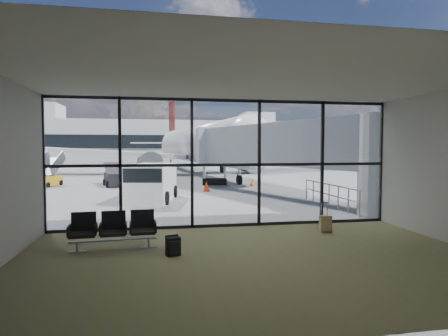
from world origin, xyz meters
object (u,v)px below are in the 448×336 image
object	(u,v)px
backpack	(173,246)
service_van	(152,182)
seating_row	(114,228)
mobile_stairs	(46,180)
airliner	(196,145)
belt_loader	(115,178)
suitcase	(326,224)

from	to	relation	value
backpack	service_van	bearing A→B (deg)	76.92
backpack	seating_row	bearing A→B (deg)	130.47
backpack	mobile_stairs	world-z (taller)	mobile_stairs
airliner	belt_loader	xyz separation A→B (m)	(-7.49, -14.52, -2.57)
belt_loader	service_van	bearing A→B (deg)	-86.22
suitcase	airliner	size ratio (longest dim) A/B	0.02
seating_row	backpack	size ratio (longest dim) A/B	4.37
service_van	backpack	bearing A→B (deg)	-75.33
seating_row	service_van	xyz separation A→B (m)	(0.93, 9.29, 0.43)
backpack	suitcase	world-z (taller)	suitcase
suitcase	backpack	bearing A→B (deg)	-157.01
seating_row	mobile_stairs	bearing A→B (deg)	106.37
backpack	mobile_stairs	size ratio (longest dim) A/B	0.17
suitcase	airliner	distance (m)	31.85
backpack	airliner	size ratio (longest dim) A/B	0.01
seating_row	belt_loader	bearing A→B (deg)	92.08
service_van	mobile_stairs	bearing A→B (deg)	140.85
backpack	mobile_stairs	bearing A→B (deg)	96.47
airliner	service_van	world-z (taller)	airliner
suitcase	belt_loader	world-z (taller)	belt_loader
seating_row	mobile_stairs	size ratio (longest dim) A/B	0.73
backpack	belt_loader	size ratio (longest dim) A/B	0.14
airliner	service_van	size ratio (longest dim) A/B	8.41
seating_row	suitcase	world-z (taller)	seating_row
belt_loader	mobile_stairs	size ratio (longest dim) A/B	1.21
mobile_stairs	suitcase	bearing A→B (deg)	-38.00
seating_row	suitcase	bearing A→B (deg)	2.72
backpack	mobile_stairs	distance (m)	21.34
suitcase	service_van	distance (m)	10.29
airliner	backpack	bearing A→B (deg)	-103.52
airliner	service_van	distance (m)	23.75
seating_row	airliner	distance (m)	33.06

